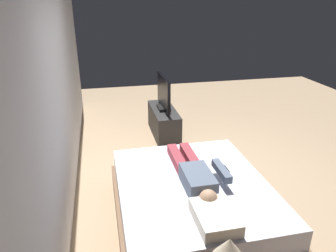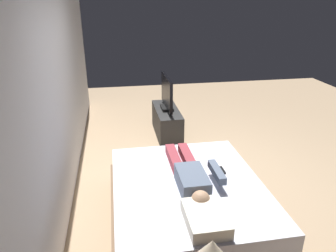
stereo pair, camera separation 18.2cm
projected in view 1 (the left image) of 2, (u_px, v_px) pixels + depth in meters
ground_plane at (198, 178)px, 4.42m from camera, size 10.00×10.00×0.00m
back_wall at (60, 80)px, 3.90m from camera, size 6.40×0.10×2.80m
bed at (192, 204)px, 3.44m from camera, size 1.94×1.64×0.54m
pillow at (215, 217)px, 2.72m from camera, size 0.48×0.34×0.12m
person at (195, 174)px, 3.33m from camera, size 1.26×0.46×0.18m
remote at (225, 169)px, 3.58m from camera, size 0.15×0.04×0.02m
tv_stand at (164, 122)px, 5.69m from camera, size 1.10×0.40×0.50m
tv at (164, 94)px, 5.48m from camera, size 0.88×0.20×0.59m
lamp at (229, 250)px, 2.04m from camera, size 0.22×0.22×0.42m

